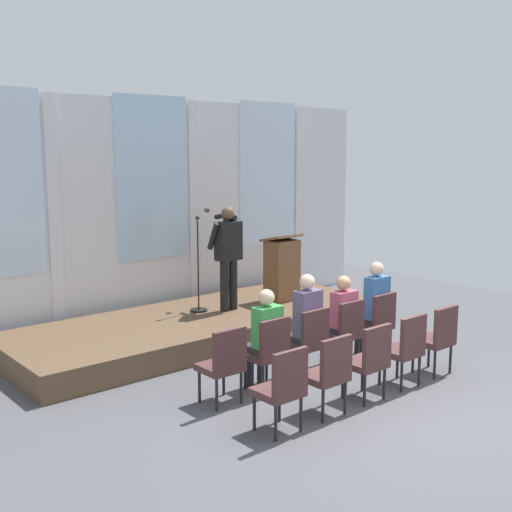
# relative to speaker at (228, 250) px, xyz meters

# --- Properties ---
(ground_plane) EXTENTS (13.44, 13.44, 0.00)m
(ground_plane) POSITION_rel_speaker_xyz_m (-0.53, -3.72, -1.35)
(ground_plane) COLOR #4C4C51
(rear_partition) EXTENTS (9.75, 0.14, 3.85)m
(rear_partition) POSITION_rel_speaker_xyz_m (-0.50, 1.44, 0.61)
(rear_partition) COLOR silver
(rear_partition) RESTS_ON ground
(stage_platform) EXTENTS (6.12, 2.22, 0.37)m
(stage_platform) POSITION_rel_speaker_xyz_m (-0.53, 0.03, -1.17)
(stage_platform) COLOR brown
(stage_platform) RESTS_ON ground
(speaker) EXTENTS (0.50, 0.69, 1.69)m
(speaker) POSITION_rel_speaker_xyz_m (0.00, 0.00, 0.00)
(speaker) COLOR black
(speaker) RESTS_ON stage_platform
(mic_stand) EXTENTS (0.28, 0.28, 1.55)m
(mic_stand) POSITION_rel_speaker_xyz_m (-0.42, 0.24, -0.65)
(mic_stand) COLOR black
(mic_stand) RESTS_ON stage_platform
(lectern) EXTENTS (0.60, 0.48, 1.16)m
(lectern) POSITION_rel_speaker_xyz_m (1.15, -0.05, -0.43)
(lectern) COLOR brown
(lectern) RESTS_ON stage_platform
(chair_r0_c0) EXTENTS (0.46, 0.44, 0.94)m
(chair_r0_c0) POSITION_rel_speaker_xyz_m (-1.92, -2.40, -0.82)
(chair_r0_c0) COLOR black
(chair_r0_c0) RESTS_ON ground
(chair_r0_c1) EXTENTS (0.46, 0.44, 0.94)m
(chair_r0_c1) POSITION_rel_speaker_xyz_m (-1.23, -2.40, -0.82)
(chair_r0_c1) COLOR black
(chair_r0_c1) RESTS_ON ground
(audience_r0_c1) EXTENTS (0.36, 0.39, 1.28)m
(audience_r0_c1) POSITION_rel_speaker_xyz_m (-1.23, -2.32, -0.64)
(audience_r0_c1) COLOR #2D2D33
(audience_r0_c1) RESTS_ON ground
(chair_r0_c2) EXTENTS (0.46, 0.44, 0.94)m
(chair_r0_c2) POSITION_rel_speaker_xyz_m (-0.53, -2.40, -0.82)
(chair_r0_c2) COLOR black
(chair_r0_c2) RESTS_ON ground
(audience_r0_c2) EXTENTS (0.36, 0.39, 1.38)m
(audience_r0_c2) POSITION_rel_speaker_xyz_m (-0.53, -2.33, -0.59)
(audience_r0_c2) COLOR #2D2D33
(audience_r0_c2) RESTS_ON ground
(chair_r0_c3) EXTENTS (0.46, 0.44, 0.94)m
(chair_r0_c3) POSITION_rel_speaker_xyz_m (0.16, -2.40, -0.82)
(chair_r0_c3) COLOR black
(chair_r0_c3) RESTS_ON ground
(audience_r0_c3) EXTENTS (0.36, 0.39, 1.27)m
(audience_r0_c3) POSITION_rel_speaker_xyz_m (0.16, -2.32, -0.64)
(audience_r0_c3) COLOR #2D2D33
(audience_r0_c3) RESTS_ON ground
(chair_r0_c4) EXTENTS (0.46, 0.44, 0.94)m
(chair_r0_c4) POSITION_rel_speaker_xyz_m (0.86, -2.40, -0.82)
(chair_r0_c4) COLOR black
(chair_r0_c4) RESTS_ON ground
(audience_r0_c4) EXTENTS (0.36, 0.39, 1.38)m
(audience_r0_c4) POSITION_rel_speaker_xyz_m (0.86, -2.33, -0.59)
(audience_r0_c4) COLOR #2D2D33
(audience_r0_c4) RESTS_ON ground
(chair_r1_c0) EXTENTS (0.46, 0.44, 0.94)m
(chair_r1_c0) POSITION_rel_speaker_xyz_m (-1.92, -3.41, -0.82)
(chair_r1_c0) COLOR black
(chair_r1_c0) RESTS_ON ground
(chair_r1_c1) EXTENTS (0.46, 0.44, 0.94)m
(chair_r1_c1) POSITION_rel_speaker_xyz_m (-1.23, -3.41, -0.82)
(chair_r1_c1) COLOR black
(chair_r1_c1) RESTS_ON ground
(chair_r1_c2) EXTENTS (0.46, 0.44, 0.94)m
(chair_r1_c2) POSITION_rel_speaker_xyz_m (-0.53, -3.41, -0.82)
(chair_r1_c2) COLOR black
(chair_r1_c2) RESTS_ON ground
(chair_r1_c3) EXTENTS (0.46, 0.44, 0.94)m
(chair_r1_c3) POSITION_rel_speaker_xyz_m (0.16, -3.41, -0.82)
(chair_r1_c3) COLOR black
(chair_r1_c3) RESTS_ON ground
(chair_r1_c4) EXTENTS (0.46, 0.44, 0.94)m
(chair_r1_c4) POSITION_rel_speaker_xyz_m (0.86, -3.41, -0.82)
(chair_r1_c4) COLOR black
(chair_r1_c4) RESTS_ON ground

